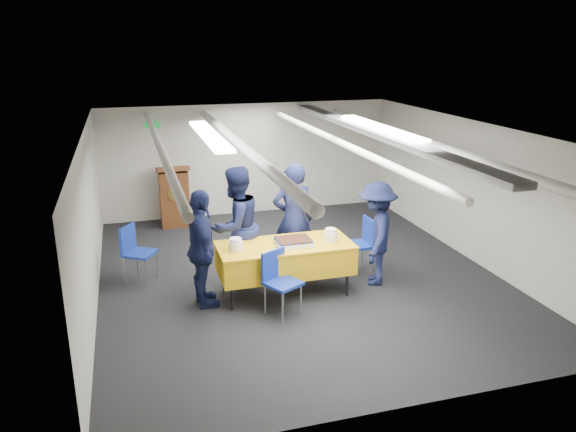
% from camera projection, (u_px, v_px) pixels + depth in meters
% --- Properties ---
extents(ground, '(7.00, 7.00, 0.00)m').
position_uv_depth(ground, '(297.00, 275.00, 8.85)').
color(ground, black).
rests_on(ground, ground).
extents(room_shell, '(6.00, 7.00, 2.30)m').
position_uv_depth(room_shell, '(296.00, 156.00, 8.70)').
color(room_shell, beige).
rests_on(room_shell, ground).
extents(serving_table, '(1.92, 0.86, 0.77)m').
position_uv_depth(serving_table, '(285.00, 258.00, 8.03)').
color(serving_table, black).
rests_on(serving_table, ground).
extents(sheet_cake, '(0.51, 0.39, 0.09)m').
position_uv_depth(sheet_cake, '(293.00, 242.00, 7.94)').
color(sheet_cake, white).
rests_on(sheet_cake, serving_table).
extents(plate_stack_left, '(0.20, 0.20, 0.18)m').
position_uv_depth(plate_stack_left, '(236.00, 245.00, 7.70)').
color(plate_stack_left, white).
rests_on(plate_stack_left, serving_table).
extents(plate_stack_right, '(0.20, 0.20, 0.18)m').
position_uv_depth(plate_stack_right, '(331.00, 235.00, 8.07)').
color(plate_stack_right, white).
rests_on(plate_stack_right, serving_table).
extents(podium, '(0.62, 0.53, 1.25)m').
position_uv_depth(podium, '(174.00, 195.00, 11.03)').
color(podium, brown).
rests_on(podium, ground).
extents(chair_near, '(0.57, 0.57, 0.87)m').
position_uv_depth(chair_near, '(279.00, 276.00, 7.49)').
color(chair_near, gray).
rests_on(chair_near, ground).
extents(chair_right, '(0.43, 0.43, 0.87)m').
position_uv_depth(chair_right, '(362.00, 239.00, 8.85)').
color(chair_right, gray).
rests_on(chair_right, ground).
extents(chair_left, '(0.58, 0.58, 0.87)m').
position_uv_depth(chair_left, '(135.00, 248.00, 8.50)').
color(chair_left, gray).
rests_on(chair_left, ground).
extents(sailor_a, '(0.71, 0.53, 1.77)m').
position_uv_depth(sailor_a, '(293.00, 219.00, 8.69)').
color(sailor_a, black).
rests_on(sailor_a, ground).
extents(sailor_b, '(1.11, 1.05, 1.81)m').
position_uv_depth(sailor_b, '(236.00, 226.00, 8.30)').
color(sailor_b, black).
rests_on(sailor_b, ground).
extents(sailor_c, '(0.47, 1.00, 1.66)m').
position_uv_depth(sailor_c, '(202.00, 249.00, 7.60)').
color(sailor_c, black).
rests_on(sailor_c, ground).
extents(sailor_d, '(0.99, 1.17, 1.57)m').
position_uv_depth(sailor_d, '(376.00, 233.00, 8.35)').
color(sailor_d, black).
rests_on(sailor_d, ground).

